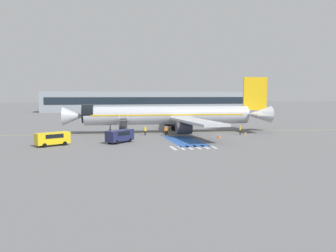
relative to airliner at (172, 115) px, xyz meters
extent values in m
plane|color=slate|center=(0.92, 0.95, -3.51)|extent=(600.00, 600.00, 0.00)
cube|color=gold|center=(-0.75, 0.05, -3.50)|extent=(76.92, 5.39, 0.01)
cube|color=#2856A8|center=(-0.75, -12.23, -3.50)|extent=(4.79, 13.25, 0.01)
cube|color=silver|center=(-4.35, -19.10, -3.50)|extent=(0.44, 3.60, 0.01)
cube|color=silver|center=(-3.15, -19.10, -3.50)|extent=(0.44, 3.60, 0.01)
cube|color=silver|center=(-1.95, -19.10, -3.50)|extent=(0.44, 3.60, 0.01)
cube|color=silver|center=(-0.75, -19.10, -3.50)|extent=(0.44, 3.60, 0.01)
cube|color=silver|center=(0.45, -19.10, -3.50)|extent=(0.44, 3.60, 0.01)
cube|color=silver|center=(1.65, -19.10, -3.50)|extent=(0.44, 3.60, 0.01)
cylinder|color=#B7BCC4|center=(-0.75, 0.05, 0.02)|extent=(33.25, 5.87, 3.65)
cone|color=#B7BCC4|center=(-19.26, 1.30, 0.02)|extent=(4.25, 3.84, 3.58)
cone|color=#B7BCC4|center=(18.48, -1.25, 0.02)|extent=(5.70, 3.87, 3.50)
cylinder|color=black|center=(-16.52, 1.12, 0.48)|extent=(2.43, 3.83, 3.69)
cube|color=#EAB214|center=(-0.75, 0.05, 0.21)|extent=(30.62, 5.76, 0.24)
cube|color=#B7BCC4|center=(2.10, -9.37, -0.52)|extent=(5.65, 17.95, 0.44)
cylinder|color=#38383D|center=(0.45, -7.53, -1.86)|extent=(2.95, 2.35, 2.17)
cube|color=#B7BCC4|center=(3.34, 9.00, -0.52)|extent=(7.92, 18.20, 0.44)
cylinder|color=#38383D|center=(1.45, 7.40, -1.86)|extent=(2.95, 2.35, 2.17)
cube|color=#EAB214|center=(17.67, -1.19, 4.37)|extent=(5.12, 0.70, 6.88)
cube|color=#B7BCC4|center=(16.89, -4.62, 0.21)|extent=(3.67, 6.05, 0.24)
cube|color=#B7BCC4|center=(17.35, 2.31, 0.21)|extent=(3.67, 6.05, 0.24)
cylinder|color=#38383D|center=(-12.30, 0.83, -1.71)|extent=(0.20, 0.20, 2.75)
cylinder|color=black|center=(-12.30, 0.83, -3.09)|extent=(0.86, 0.34, 0.84)
cylinder|color=#38383D|center=(0.68, -2.98, -1.74)|extent=(0.24, 0.24, 2.43)
cylinder|color=black|center=(0.68, -2.98, -2.96)|extent=(1.14, 0.67, 1.10)
cylinder|color=#38383D|center=(1.07, 2.86, -1.74)|extent=(0.24, 0.24, 2.43)
cylinder|color=black|center=(1.07, 2.86, -2.96)|extent=(1.14, 0.67, 1.10)
cube|color=#ADB2BA|center=(-10.12, -3.75, -2.81)|extent=(2.52, 4.94, 0.70)
cylinder|color=black|center=(-10.94, -2.01, -3.16)|extent=(0.27, 0.71, 0.70)
cylinder|color=black|center=(-9.08, -2.14, -3.16)|extent=(0.27, 0.71, 0.70)
cylinder|color=black|center=(-11.17, -5.37, -3.16)|extent=(0.27, 0.71, 0.70)
cylinder|color=black|center=(-9.30, -5.49, -3.16)|extent=(0.27, 0.71, 0.70)
cube|color=#4C4C51|center=(-10.12, -3.75, -1.43)|extent=(1.71, 4.24, 2.20)
cube|color=#4C4C51|center=(-9.97, -1.48, -0.40)|extent=(1.72, 1.21, 0.12)
cube|color=silver|center=(-10.89, -3.70, -0.95)|extent=(0.36, 4.50, 2.90)
cube|color=silver|center=(-9.36, -3.80, -0.95)|extent=(0.36, 4.50, 2.90)
cube|color=#38383D|center=(4.45, 21.98, -2.73)|extent=(3.35, 9.63, 0.60)
cube|color=silver|center=(4.87, 26.58, -2.23)|extent=(2.56, 2.31, 1.60)
cube|color=black|center=(4.97, 27.62, -1.91)|extent=(2.00, 0.22, 0.70)
cylinder|color=#B7BCC4|center=(4.42, 21.56, -1.18)|extent=(3.07, 6.71, 2.49)
cylinder|color=gold|center=(4.42, 21.56, -1.18)|extent=(2.56, 0.58, 2.54)
cylinder|color=black|center=(3.65, 26.27, -3.03)|extent=(0.37, 0.98, 0.96)
cylinder|color=black|center=(6.02, 26.05, -3.03)|extent=(0.37, 0.98, 0.96)
cylinder|color=black|center=(3.22, 21.57, -3.03)|extent=(0.37, 0.98, 0.96)
cylinder|color=black|center=(5.59, 21.35, -3.03)|extent=(0.37, 0.98, 0.96)
cylinder|color=black|center=(2.99, 18.95, -3.03)|extent=(0.37, 0.98, 0.96)
cylinder|color=black|center=(5.35, 18.74, -3.03)|extent=(0.37, 0.98, 0.96)
cube|color=#1E234C|center=(-11.42, -12.06, -2.32)|extent=(4.81, 4.60, 1.73)
cube|color=black|center=(-11.42, -12.06, -1.94)|extent=(3.21, 3.16, 0.62)
cylinder|color=black|center=(-10.86, -10.43, -3.19)|extent=(0.61, 0.58, 0.64)
cylinder|color=black|center=(-9.74, -11.66, -3.19)|extent=(0.61, 0.58, 0.64)
cylinder|color=black|center=(-13.09, -12.46, -3.19)|extent=(0.61, 0.58, 0.64)
cylinder|color=black|center=(-11.98, -13.69, -3.19)|extent=(0.61, 0.58, 0.64)
cube|color=yellow|center=(-21.50, -13.08, -2.34)|extent=(5.17, 3.81, 1.70)
cube|color=black|center=(-21.50, -13.08, -1.96)|extent=(3.22, 2.83, 0.61)
cylinder|color=black|center=(-20.51, -11.66, -3.19)|extent=(0.66, 0.47, 0.64)
cylinder|color=black|center=(-19.78, -13.10, -3.19)|extent=(0.66, 0.47, 0.64)
cylinder|color=black|center=(-23.22, -13.06, -3.19)|extent=(0.66, 0.47, 0.64)
cylinder|color=black|center=(-22.48, -14.49, -3.19)|extent=(0.66, 0.47, 0.64)
cylinder|color=black|center=(11.95, -6.57, -3.06)|extent=(0.14, 0.14, 0.89)
cylinder|color=black|center=(11.84, -6.70, -3.06)|extent=(0.14, 0.14, 0.89)
cube|color=yellow|center=(11.90, -6.63, -2.26)|extent=(0.44, 0.46, 0.71)
cube|color=silver|center=(11.90, -6.63, -2.26)|extent=(0.45, 0.48, 0.06)
sphere|color=tan|center=(11.90, -6.63, -1.79)|extent=(0.24, 0.24, 0.24)
cylinder|color=#2D2D33|center=(-5.90, -3.30, -3.09)|extent=(0.14, 0.14, 0.84)
cylinder|color=#2D2D33|center=(-6.06, -3.37, -3.09)|extent=(0.14, 0.14, 0.84)
cube|color=yellow|center=(-5.98, -3.34, -2.33)|extent=(0.47, 0.37, 0.67)
cube|color=silver|center=(-5.98, -3.34, -2.33)|extent=(0.49, 0.38, 0.06)
sphere|color=tan|center=(-5.98, -3.34, -1.88)|extent=(0.23, 0.23, 0.23)
cylinder|color=black|center=(-2.48, -5.01, -3.06)|extent=(0.14, 0.14, 0.89)
cylinder|color=black|center=(-2.31, -5.02, -3.06)|extent=(0.14, 0.14, 0.89)
cube|color=orange|center=(-2.39, -5.01, -2.26)|extent=(0.43, 0.25, 0.71)
cube|color=silver|center=(-2.39, -5.01, -2.26)|extent=(0.44, 0.26, 0.06)
sphere|color=beige|center=(-2.39, -5.01, -1.79)|extent=(0.24, 0.24, 0.24)
cylinder|color=black|center=(-1.83, -3.36, -3.11)|extent=(0.14, 0.14, 0.80)
cylinder|color=black|center=(-1.67, -3.43, -3.11)|extent=(0.14, 0.14, 0.80)
cube|color=orange|center=(-1.75, -3.40, -2.39)|extent=(0.47, 0.37, 0.64)
cube|color=silver|center=(-1.75, -3.40, -2.39)|extent=(0.49, 0.38, 0.06)
sphere|color=beige|center=(-1.75, -3.40, -1.96)|extent=(0.22, 0.22, 0.22)
cone|color=orange|center=(6.24, -10.06, -3.19)|extent=(0.58, 0.58, 0.64)
cylinder|color=white|center=(6.24, -10.06, -3.15)|extent=(0.32, 0.32, 0.08)
cone|color=orange|center=(13.32, -5.96, -3.24)|extent=(0.48, 0.48, 0.53)
cylinder|color=white|center=(13.32, -5.96, -3.22)|extent=(0.26, 0.26, 0.06)
cube|color=#89939E|center=(10.32, 88.98, 1.07)|extent=(96.81, 12.00, 9.15)
cube|color=#19232D|center=(10.32, 82.93, 1.52)|extent=(92.94, 0.10, 3.20)
camera|label=1|loc=(-15.36, -64.29, 4.11)|focal=35.00mm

